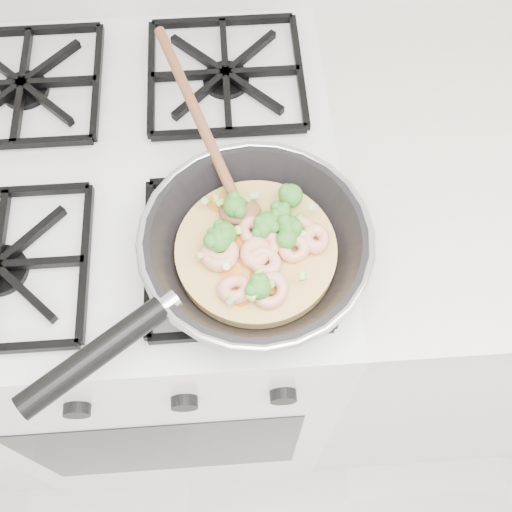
{
  "coord_description": "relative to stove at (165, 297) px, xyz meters",
  "views": [
    {
      "loc": [
        0.15,
        1.18,
        1.61
      ],
      "look_at": [
        0.17,
        1.54,
        0.93
      ],
      "focal_mm": 43.5,
      "sensor_mm": 36.0,
      "label": 1
    }
  ],
  "objects": [
    {
      "name": "skillet",
      "position": [
        0.17,
        -0.17,
        0.5
      ],
      "size": [
        0.41,
        0.51,
        0.09
      ],
      "rotation": [
        0.0,
        0.0,
        0.32
      ],
      "color": "black",
      "rests_on": "stove"
    },
    {
      "name": "stove",
      "position": [
        0.0,
        0.0,
        0.0
      ],
      "size": [
        0.6,
        0.6,
        0.92
      ],
      "color": "white",
      "rests_on": "ground"
    }
  ]
}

